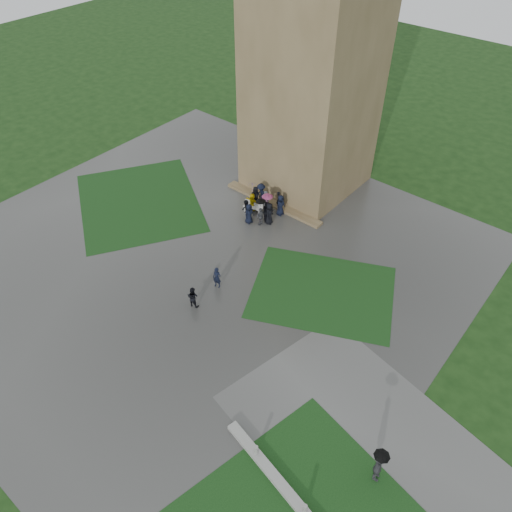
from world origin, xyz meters
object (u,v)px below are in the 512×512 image
Objects in this scene: tower at (313,77)px; pedestrian_path at (378,466)px; pedestrian_mid at (217,278)px; bench at (253,207)px; pedestrian_near at (193,297)px.

tower is 26.50m from pedestrian_path.
tower reaches higher than pedestrian_path.
pedestrian_mid is at bearing 162.20° from pedestrian_path.
bench is at bearing -95.80° from tower.
pedestrian_mid is 1.03× the size of pedestrian_near.
pedestrian_mid reaches higher than bench.
pedestrian_near is 0.66× the size of pedestrian_path.
bench is 1.02× the size of pedestrian_mid.
tower is 7.91× the size of pedestrian_path.
bench is 10.66m from pedestrian_near.
pedestrian_near is 14.52m from pedestrian_path.
pedestrian_path is at bearing 155.24° from pedestrian_near.
pedestrian_near is (3.50, -10.07, 0.30)m from bench.
tower reaches higher than pedestrian_mid.
tower reaches higher than pedestrian_near.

